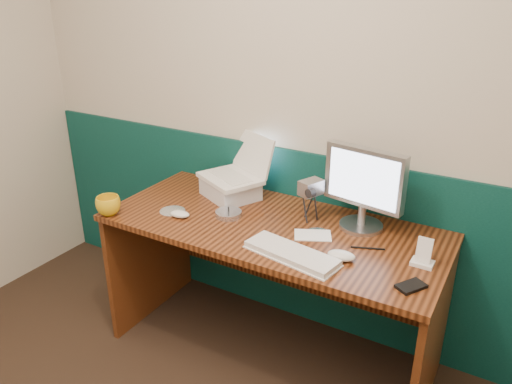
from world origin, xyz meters
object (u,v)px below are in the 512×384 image
Objects in this scene: keyboard at (292,254)px; camcorder at (310,203)px; monitor at (364,190)px; mug at (108,206)px; desk at (271,291)px; laptop at (230,157)px.

camcorder reaches higher than keyboard.
mug is (-1.11, -0.48, -0.14)m from monitor.
desk is 0.71m from laptop.
laptop is at bearing -169.52° from monitor.
keyboard is at bearing 4.90° from mug.
camcorder is (-0.08, 0.35, 0.08)m from keyboard.
camcorder is (0.13, 0.13, 0.46)m from desk.
mug is (-0.40, -0.48, -0.18)m from laptop.
desk is 0.49m from keyboard.
camcorder is at bearing 44.19° from desk.
camcorder is at bearing 112.52° from keyboard.
laptop reaches higher than keyboard.
laptop is at bearing 154.58° from keyboard.
laptop reaches higher than camcorder.
laptop is at bearing 153.12° from desk.
laptop is 1.75× the size of camcorder.
laptop is at bearing -163.03° from camcorder.
mug is 0.66× the size of camcorder.
monitor reaches higher than desk.
desk is 0.90m from mug.
laptop is 0.71m from keyboard.
laptop is at bearing 50.18° from mug.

